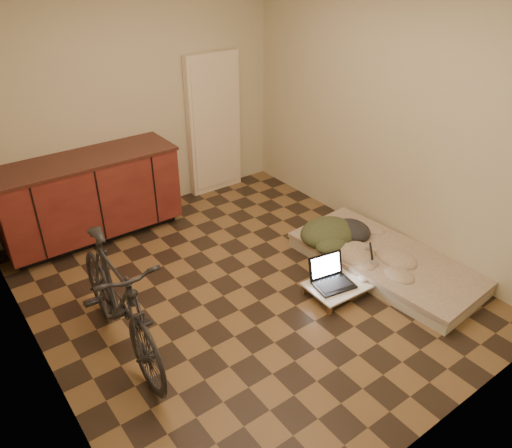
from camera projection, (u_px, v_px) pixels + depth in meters
room_shell at (241, 157)px, 3.99m from camera, size 3.50×4.00×2.60m
cabinets at (90, 197)px, 5.21m from camera, size 1.84×0.62×0.91m
appliance_panel at (214, 125)px, 6.06m from camera, size 0.70×0.10×1.70m
bicycle at (118, 295)px, 3.69m from camera, size 0.55×1.65×1.05m
futon at (386, 261)px, 4.87m from camera, size 1.02×1.90×0.16m
clothing_pile at (335, 226)px, 5.06m from camera, size 0.67×0.58×0.25m
headphones at (372, 253)px, 4.71m from camera, size 0.33×0.33×0.16m
lap_desk at (341, 284)px, 4.53m from camera, size 0.65×0.44×0.11m
laptop at (331, 278)px, 4.50m from camera, size 0.40×0.37×0.24m
mouse at (362, 279)px, 4.55m from camera, size 0.08×0.11×0.04m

